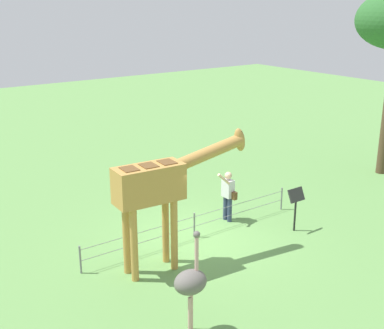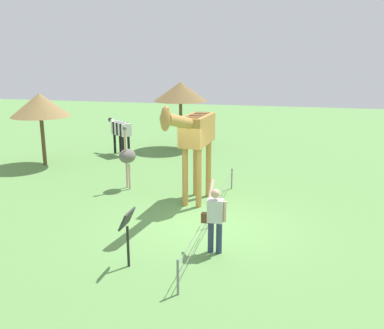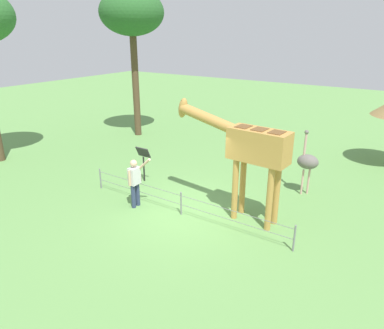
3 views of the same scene
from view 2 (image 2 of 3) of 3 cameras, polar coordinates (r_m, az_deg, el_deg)
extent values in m
plane|color=#60934C|center=(11.67, 1.86, -8.36)|extent=(60.00, 60.00, 0.00)
cylinder|color=#BC8942|center=(12.78, 0.92, -1.82)|extent=(0.18, 0.18, 1.88)
cylinder|color=#BC8942|center=(12.91, -0.95, -1.66)|extent=(0.18, 0.18, 1.88)
cylinder|color=#BC8942|center=(13.80, 2.26, -0.61)|extent=(0.18, 0.18, 1.88)
cylinder|color=#BC8942|center=(13.92, 0.52, -0.46)|extent=(0.18, 0.18, 1.88)
cube|color=#BC8942|center=(13.05, 0.73, 4.78)|extent=(1.75, 0.82, 0.90)
cube|color=brown|center=(12.51, 0.05, 6.49)|extent=(0.39, 0.46, 0.02)
cube|color=brown|center=(12.98, 0.74, 6.78)|extent=(0.39, 0.46, 0.02)
cube|color=brown|center=(13.45, 1.37, 7.05)|extent=(0.39, 0.46, 0.02)
cylinder|color=#BC8942|center=(11.44, -1.70, 5.89)|extent=(2.16, 0.47, 0.75)
ellipsoid|color=#BC8942|center=(10.45, -3.63, 6.27)|extent=(0.42, 0.29, 0.68)
cylinder|color=brown|center=(10.41, -3.32, 7.24)|extent=(0.05, 0.05, 0.14)
cylinder|color=brown|center=(10.44, -3.96, 7.26)|extent=(0.05, 0.05, 0.14)
cylinder|color=navy|center=(10.06, 2.57, -9.80)|extent=(0.14, 0.14, 0.78)
cylinder|color=navy|center=(10.03, 3.71, -9.90)|extent=(0.14, 0.14, 0.78)
cube|color=silver|center=(9.79, 3.19, -6.30)|extent=(0.25, 0.36, 0.55)
sphere|color=#D8AD8C|center=(9.65, 3.23, -4.00)|extent=(0.22, 0.22, 0.22)
cylinder|color=#D8AD8C|center=(9.96, 2.62, -3.43)|extent=(0.46, 0.09, 0.43)
cylinder|color=#D8AD8C|center=(9.76, 4.47, -6.42)|extent=(0.08, 0.08, 0.50)
cube|color=brown|center=(9.84, 1.86, -7.26)|extent=(0.12, 0.20, 0.24)
cylinder|color=black|center=(20.45, -10.47, 2.78)|extent=(0.12, 0.12, 0.95)
cylinder|color=black|center=(20.59, -9.74, 2.89)|extent=(0.12, 0.12, 0.95)
cylinder|color=black|center=(19.76, -9.38, 2.42)|extent=(0.12, 0.12, 0.95)
cylinder|color=black|center=(19.90, -8.62, 2.54)|extent=(0.12, 0.12, 0.95)
cube|color=silver|center=(19.59, -8.92, 4.65)|extent=(0.45, 0.40, 0.60)
cube|color=black|center=(19.74, -9.17, 4.71)|extent=(0.45, 0.40, 0.60)
cube|color=silver|center=(19.89, -9.41, 4.77)|extent=(0.45, 0.40, 0.60)
cube|color=black|center=(20.03, -9.65, 4.83)|extent=(0.45, 0.40, 0.60)
cube|color=silver|center=(20.18, -9.89, 4.89)|extent=(0.45, 0.40, 0.60)
cube|color=black|center=(20.33, -10.12, 4.95)|extent=(0.45, 0.40, 0.60)
cube|color=silver|center=(20.48, -10.35, 5.01)|extent=(0.45, 0.40, 0.60)
cylinder|color=silver|center=(20.66, -10.68, 5.50)|extent=(0.43, 0.47, 0.47)
ellipsoid|color=black|center=(20.86, -11.03, 5.98)|extent=(0.39, 0.43, 0.22)
cylinder|color=#CC9E93|center=(14.81, -8.52, -1.68)|extent=(0.07, 0.07, 0.90)
cylinder|color=#CC9E93|center=(15.01, -8.86, -1.48)|extent=(0.07, 0.07, 0.90)
ellipsoid|color=#66605B|center=(14.72, -8.80, 1.15)|extent=(0.70, 0.56, 0.49)
cylinder|color=#CC9E93|center=(14.47, -9.11, 3.14)|extent=(0.08, 0.08, 0.80)
sphere|color=#66605B|center=(14.39, -9.18, 4.90)|extent=(0.14, 0.14, 0.14)
cylinder|color=brown|center=(21.18, -1.55, 5.40)|extent=(0.16, 0.16, 2.40)
cone|color=brown|center=(20.98, -1.58, 9.91)|extent=(2.66, 2.66, 0.94)
cylinder|color=brown|center=(18.94, -19.61, 3.04)|extent=(0.16, 0.16, 2.10)
cone|color=olive|center=(18.72, -20.01, 7.66)|extent=(2.45, 2.45, 0.97)
cylinder|color=black|center=(9.47, -8.70, -11.00)|extent=(0.06, 0.06, 0.95)
cube|color=#2D2D2D|center=(9.21, -8.86, -7.31)|extent=(0.56, 0.21, 0.38)
cylinder|color=slate|center=(14.77, 5.44, -1.93)|extent=(0.05, 0.05, 0.75)
cylinder|color=slate|center=(11.49, 2.82, -6.72)|extent=(0.05, 0.05, 0.75)
cylinder|color=slate|center=(8.40, -1.94, -15.11)|extent=(0.05, 0.05, 0.75)
cube|color=slate|center=(11.40, 2.84, -5.48)|extent=(7.00, 0.01, 0.01)
cube|color=slate|center=(11.51, 2.82, -6.89)|extent=(7.00, 0.01, 0.01)
camera|label=1|loc=(22.56, -22.18, 18.52)|focal=47.95mm
camera|label=3|loc=(17.19, 34.94, 14.47)|focal=33.23mm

